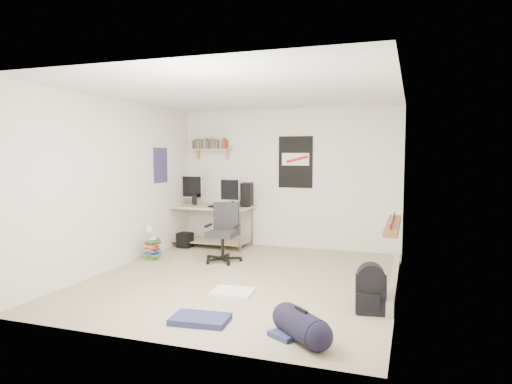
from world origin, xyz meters
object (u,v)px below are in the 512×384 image
(desk, at_px, (206,226))
(office_chair, at_px, (223,231))
(duffel_bag, at_px, (301,325))
(book_stack, at_px, (153,251))
(backpack, at_px, (371,294))

(desk, xyz_separation_m, office_chair, (0.77, -1.04, 0.12))
(duffel_bag, relative_size, book_stack, 1.38)
(duffel_bag, height_order, book_stack, duffel_bag)
(office_chair, xyz_separation_m, duffel_bag, (1.88, -2.57, -0.35))
(office_chair, xyz_separation_m, backpack, (2.41, -1.62, -0.29))
(office_chair, distance_m, duffel_bag, 3.21)
(office_chair, relative_size, duffel_bag, 1.72)
(office_chair, bearing_deg, duffel_bag, -59.13)
(backpack, height_order, book_stack, backpack)
(desk, distance_m, office_chair, 1.31)
(desk, distance_m, backpack, 4.15)
(duffel_bag, bearing_deg, desk, 170.44)
(desk, relative_size, book_stack, 4.31)
(office_chair, distance_m, backpack, 2.92)
(office_chair, bearing_deg, backpack, -39.11)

